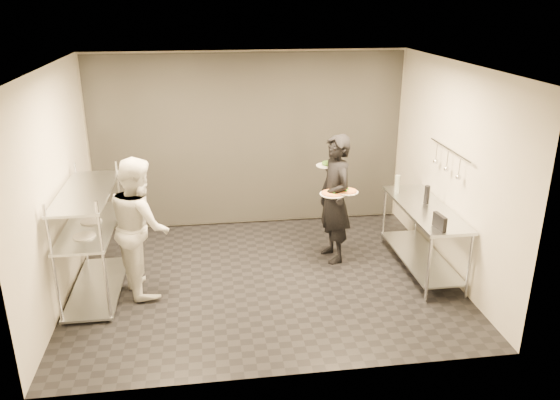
{
  "coord_description": "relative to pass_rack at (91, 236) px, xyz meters",
  "views": [
    {
      "loc": [
        -0.69,
        -6.44,
        3.57
      ],
      "look_at": [
        0.23,
        0.06,
        1.1
      ],
      "focal_mm": 35.0,
      "sensor_mm": 36.0,
      "label": 1
    }
  ],
  "objects": [
    {
      "name": "prep_counter",
      "position": [
        4.33,
        0.0,
        -0.14
      ],
      "size": [
        0.6,
        1.8,
        0.92
      ],
      "color": "silver",
      "rests_on": "ground"
    },
    {
      "name": "bottle_green",
      "position": [
        4.14,
        0.6,
        0.28
      ],
      "size": [
        0.07,
        0.07,
        0.26
      ],
      "primitive_type": "cylinder",
      "color": "gray",
      "rests_on": "prep_counter"
    },
    {
      "name": "chef",
      "position": [
        0.6,
        -0.02,
        0.11
      ],
      "size": [
        0.92,
        1.03,
        1.76
      ],
      "primitive_type": "imported",
      "rotation": [
        0.0,
        0.0,
        1.92
      ],
      "color": "silver",
      "rests_on": "ground"
    },
    {
      "name": "waiter",
      "position": [
        3.21,
        0.49,
        0.14
      ],
      "size": [
        0.56,
        0.74,
        1.82
      ],
      "primitive_type": "imported",
      "rotation": [
        0.0,
        0.0,
        -1.37
      ],
      "color": "black",
      "rests_on": "ground"
    },
    {
      "name": "bottle_dark",
      "position": [
        4.39,
        0.13,
        0.28
      ],
      "size": [
        0.07,
        0.07,
        0.25
      ],
      "primitive_type": "cylinder",
      "color": "black",
      "rests_on": "prep_counter"
    },
    {
      "name": "pass_rack",
      "position": [
        0.0,
        0.0,
        0.0
      ],
      "size": [
        0.6,
        1.6,
        1.5
      ],
      "color": "silver",
      "rests_on": "ground"
    },
    {
      "name": "room_shell",
      "position": [
        2.15,
        1.18,
        0.63
      ],
      "size": [
        5.0,
        4.0,
        2.8
      ],
      "color": "black",
      "rests_on": "ground"
    },
    {
      "name": "utensil_rail",
      "position": [
        4.58,
        0.0,
        0.78
      ],
      "size": [
        0.07,
        1.2,
        0.31
      ],
      "color": "silver",
      "rests_on": "room_shell"
    },
    {
      "name": "bottle_clear",
      "position": [
        4.47,
        0.3,
        0.24
      ],
      "size": [
        0.05,
        0.05,
        0.18
      ],
      "primitive_type": "cylinder",
      "color": "gray",
      "rests_on": "prep_counter"
    },
    {
      "name": "pizza_plate_near",
      "position": [
        3.13,
        0.32,
        0.29
      ],
      "size": [
        0.35,
        0.35,
        0.05
      ],
      "color": "silver",
      "rests_on": "waiter"
    },
    {
      "name": "pos_monitor",
      "position": [
        4.21,
        -0.72,
        0.24
      ],
      "size": [
        0.08,
        0.26,
        0.18
      ],
      "primitive_type": "cube",
      "rotation": [
        0.0,
        0.0,
        0.11
      ],
      "color": "black",
      "rests_on": "prep_counter"
    },
    {
      "name": "salad_plate",
      "position": [
        3.14,
        0.76,
        0.57
      ],
      "size": [
        0.29,
        0.29,
        0.07
      ],
      "color": "silver",
      "rests_on": "waiter"
    },
    {
      "name": "pizza_plate_far",
      "position": [
        3.33,
        0.3,
        0.32
      ],
      "size": [
        0.29,
        0.29,
        0.05
      ],
      "color": "silver",
      "rests_on": "waiter"
    }
  ]
}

